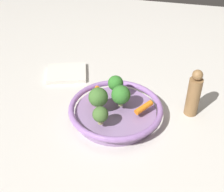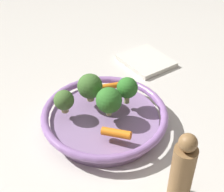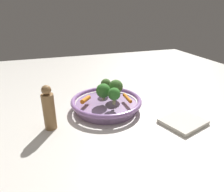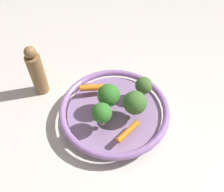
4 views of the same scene
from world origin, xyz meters
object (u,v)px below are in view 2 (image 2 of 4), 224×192
baby_carrot_center (110,86)px  pepper_mill (182,171)px  serving_bowl (105,118)px  baby_carrot_right (117,133)px  broccoli_floret_edge (109,100)px  broccoli_floret_mid (90,86)px  broccoli_floret_large (127,88)px  dish_towel (146,61)px  broccoli_floret_small (64,100)px

baby_carrot_center → pepper_mill: size_ratio=0.44×
serving_bowl → baby_carrot_right: 0.09m
serving_bowl → broccoli_floret_edge: (0.01, 0.01, 0.06)m
baby_carrot_right → broccoli_floret_mid: broccoli_floret_mid is taller
baby_carrot_right → pepper_mill: (0.14, 0.07, 0.02)m
baby_carrot_right → broccoli_floret_large: bearing=150.9°
baby_carrot_center → dish_towel: bearing=133.8°
baby_carrot_center → baby_carrot_right: 0.16m
baby_carrot_right → broccoli_floret_edge: bearing=177.2°
broccoli_floret_edge → broccoli_floret_small: size_ratio=1.25×
serving_bowl → pepper_mill: 0.24m
baby_carrot_right → broccoli_floret_edge: 0.08m
broccoli_floret_edge → broccoli_floret_small: 0.10m
baby_carrot_center → dish_towel: baby_carrot_center is taller
serving_bowl → broccoli_floret_large: broccoli_floret_large is taller
serving_bowl → broccoli_floret_mid: bearing=-157.2°
serving_bowl → pepper_mill: pepper_mill is taller
broccoli_floret_small → broccoli_floret_mid: 0.07m
broccoli_floret_edge → pepper_mill: pepper_mill is taller
broccoli_floret_mid → broccoli_floret_large: broccoli_floret_mid is taller
baby_carrot_right → baby_carrot_center: bearing=168.4°
serving_bowl → baby_carrot_center: 0.09m
baby_carrot_center → broccoli_floret_small: 0.13m
broccoli_floret_mid → broccoli_floret_large: (0.03, 0.08, 0.00)m
pepper_mill → broccoli_floret_large: bearing=-175.7°
broccoli_floret_mid → pepper_mill: bearing=19.2°
broccoli_floret_edge → broccoli_floret_mid: 0.07m
broccoli_floret_small → pepper_mill: 0.29m
broccoli_floret_edge → baby_carrot_right: bearing=-2.8°
broccoli_floret_edge → broccoli_floret_mid: size_ratio=0.99×
dish_towel → broccoli_floret_large: bearing=-32.6°
broccoli_floret_large → dish_towel: 0.27m
broccoli_floret_small → dish_towel: broccoli_floret_small is taller
serving_bowl → baby_carrot_right: bearing=1.7°
baby_carrot_right → broccoli_floret_mid: (-0.13, -0.02, 0.03)m
baby_carrot_center → broccoli_floret_mid: (0.03, -0.06, 0.03)m
broccoli_floret_edge → broccoli_floret_mid: same height
serving_bowl → pepper_mill: size_ratio=1.81×
broccoli_floret_edge → dish_towel: broccoli_floret_edge is taller
serving_bowl → broccoli_floret_edge: broccoli_floret_edge is taller
broccoli_floret_edge → dish_towel: size_ratio=0.48×
broccoli_floret_small → broccoli_floret_large: bearing=85.5°
pepper_mill → broccoli_floret_small: bearing=-147.3°
broccoli_floret_small → pepper_mill: pepper_mill is taller
broccoli_floret_small → dish_towel: 0.35m
baby_carrot_right → broccoli_floret_large: (-0.10, 0.05, 0.03)m
broccoli_floret_edge → broccoli_floret_large: 0.06m
baby_carrot_right → broccoli_floret_edge: size_ratio=0.92×
serving_bowl → baby_carrot_center: size_ratio=4.12×
baby_carrot_right → pepper_mill: 0.16m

